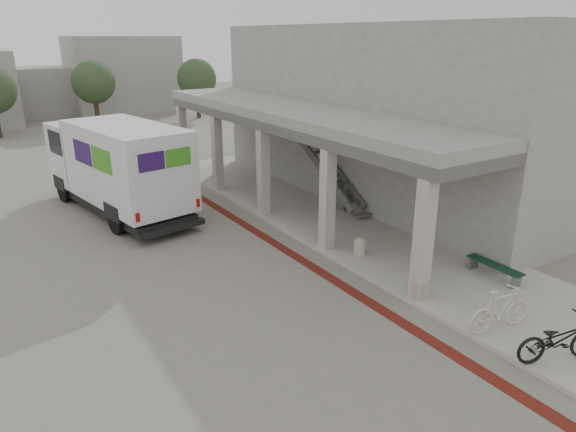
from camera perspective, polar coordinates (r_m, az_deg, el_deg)
ground at (r=15.22m, az=-1.00°, el=-6.15°), size 120.00×120.00×0.00m
bike_lane_stripe at (r=17.26m, az=-1.67°, el=-2.94°), size 0.35×40.00×0.01m
sidewalk at (r=17.45m, az=10.25°, el=-2.81°), size 4.40×28.00×0.12m
transit_building at (r=21.66m, az=8.25°, el=10.82°), size 7.60×17.00×7.00m
distant_backdrop at (r=47.94m, az=-28.11°, el=12.62°), size 28.00×10.00×6.50m
tree_mid at (r=42.83m, az=-20.81°, el=13.70°), size 3.20×3.20×4.80m
tree_right at (r=44.31m, az=-10.10°, el=14.78°), size 3.20×3.20×4.80m
fedex_truck at (r=20.82m, az=-18.55°, el=5.39°), size 3.82×8.56×3.53m
bench at (r=15.58m, az=21.94°, el=-5.39°), size 0.39×1.71×0.40m
bollard_near at (r=13.80m, az=14.43°, el=-7.53°), size 0.45×0.45×0.68m
bollard_far at (r=16.11m, az=8.00°, el=-3.29°), size 0.37×0.37×0.56m
utility_cabinet at (r=20.19m, az=6.19°, el=2.31°), size 0.52×0.67×1.09m
bicycle_black at (r=12.31m, az=27.85°, el=-12.02°), size 2.00×1.29×0.99m
bicycle_cream at (r=12.89m, az=22.54°, el=-9.57°), size 1.82×0.78×1.06m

